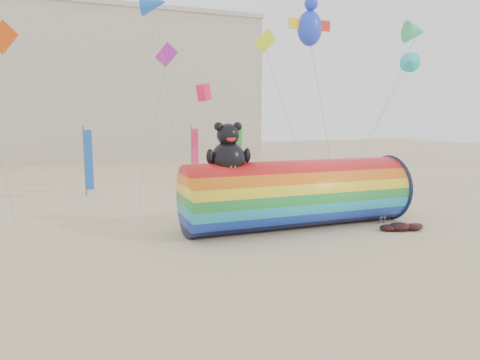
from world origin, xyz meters
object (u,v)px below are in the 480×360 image
object	(u,v)px
windsock_assembly	(297,192)
hotel_building	(41,85)
fabric_bundle	(402,227)
kite_handler	(383,210)

from	to	relation	value
windsock_assembly	hotel_building	bearing A→B (deg)	107.98
hotel_building	fabric_bundle	world-z (taller)	hotel_building
fabric_bundle	hotel_building	bearing A→B (deg)	112.06
kite_handler	fabric_bundle	world-z (taller)	kite_handler
kite_handler	fabric_bundle	bearing A→B (deg)	92.37
hotel_building	windsock_assembly	distance (m)	49.41
kite_handler	fabric_bundle	xyz separation A→B (m)	(0.02, -1.54, -0.59)
hotel_building	fabric_bundle	xyz separation A→B (m)	(19.82, -48.91, -10.14)
kite_handler	hotel_building	bearing A→B (deg)	-65.73
windsock_assembly	kite_handler	distance (m)	5.01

